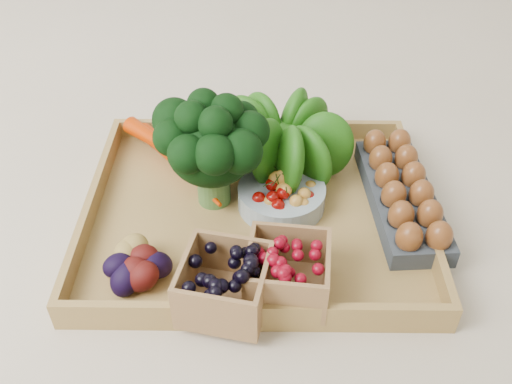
{
  "coord_description": "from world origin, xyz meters",
  "views": [
    {
      "loc": [
        0.01,
        -0.69,
        0.65
      ],
      "look_at": [
        0.0,
        0.0,
        0.06
      ],
      "focal_mm": 40.0,
      "sensor_mm": 36.0,
      "label": 1
    }
  ],
  "objects_px": {
    "cherry_bowl": "(281,197)",
    "tray": "(256,216)",
    "broccoli": "(213,166)",
    "egg_carton": "(401,198)"
  },
  "relations": [
    {
      "from": "cherry_bowl",
      "to": "egg_carton",
      "type": "bearing_deg",
      "value": 0.11
    },
    {
      "from": "cherry_bowl",
      "to": "egg_carton",
      "type": "distance_m",
      "value": 0.2
    },
    {
      "from": "tray",
      "to": "egg_carton",
      "type": "xyz_separation_m",
      "value": [
        0.24,
        0.02,
        0.02
      ]
    },
    {
      "from": "broccoli",
      "to": "egg_carton",
      "type": "distance_m",
      "value": 0.32
    },
    {
      "from": "cherry_bowl",
      "to": "tray",
      "type": "bearing_deg",
      "value": -155.66
    },
    {
      "from": "tray",
      "to": "cherry_bowl",
      "type": "relative_size",
      "value": 3.79
    },
    {
      "from": "tray",
      "to": "cherry_bowl",
      "type": "xyz_separation_m",
      "value": [
        0.04,
        0.02,
        0.03
      ]
    },
    {
      "from": "broccoli",
      "to": "cherry_bowl",
      "type": "distance_m",
      "value": 0.13
    },
    {
      "from": "cherry_bowl",
      "to": "egg_carton",
      "type": "height_order",
      "value": "cherry_bowl"
    },
    {
      "from": "tray",
      "to": "cherry_bowl",
      "type": "height_order",
      "value": "cherry_bowl"
    }
  ]
}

